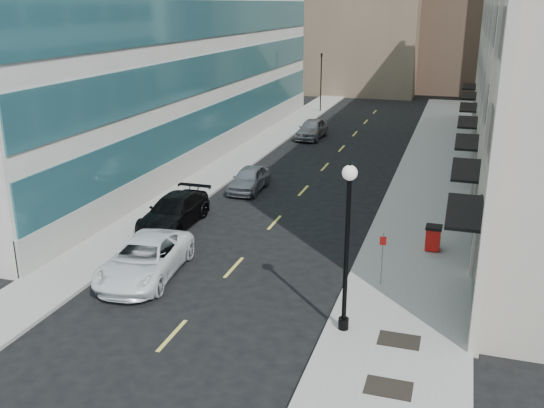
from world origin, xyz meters
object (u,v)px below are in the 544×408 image
Objects in this scene: car_black_pickup at (174,211)px; lamppost at (347,234)px; trash_bin at (433,237)px; car_grey_sedan at (312,129)px; urn_planter at (466,218)px; traffic_signal at (322,57)px; car_silver_sedan at (249,179)px; car_white_van at (145,259)px; sign_post at (382,251)px.

lamppost is (10.44, -7.99, 2.92)m from car_black_pickup.
car_grey_sedan is at bearing 118.25° from trash_bin.
trash_bin is at bearing -111.43° from urn_planter.
trash_bin is 9.14m from lamppost.
traffic_signal is 29.45m from car_silver_sedan.
car_silver_sedan is 5.54× the size of urn_planter.
lamppost is at bearing -72.44° from car_grey_sedan.
car_silver_sedan is at bearing 166.12° from urn_planter.
traffic_signal reaches higher than lamppost.
car_grey_sedan is (0.00, 29.00, 0.02)m from car_white_van.
car_grey_sedan is 32.37m from lamppost.
trash_bin is 4.76m from sign_post.
sign_post reaches higher than car_black_pickup.
trash_bin is at bearing 22.73° from car_white_van.
car_black_pickup is 1.26× the size of car_silver_sedan.
car_grey_sedan reaches higher than car_white_van.
car_grey_sedan is at bearing 89.33° from car_silver_sedan.
traffic_signal is 3.13× the size of sign_post.
traffic_signal reaches higher than car_grey_sedan.
trash_bin is (11.38, 6.28, -0.02)m from car_white_van.
lamppost is (8.84, -15.07, 2.97)m from car_silver_sedan.
car_grey_sedan is at bearing 123.83° from urn_planter.
urn_planter is (14.40, 3.91, -0.17)m from car_black_pickup.
trash_bin is (13.68, -35.72, -4.93)m from traffic_signal.
traffic_signal is 41.99m from sign_post.
car_white_van is 13.07m from car_silver_sedan.
lamppost is (8.84, -2.00, 2.90)m from car_white_van.
sign_post is (11.90, -40.06, -4.12)m from traffic_signal.
car_white_van is 1.35× the size of car_silver_sedan.
car_black_pickup reaches higher than trash_bin.
car_grey_sedan is 25.41m from trash_bin.
lamppost is 4.53m from sign_post.
car_white_van is at bearing -74.77° from car_black_pickup.
lamppost is 7.76× the size of urn_planter.
traffic_signal reaches higher than trash_bin.
traffic_signal is 14.08m from car_grey_sedan.
car_grey_sedan is (2.30, -13.00, -4.89)m from traffic_signal.
lamppost reaches higher than sign_post.
car_silver_sedan reaches higher than urn_planter.
car_silver_sedan is 15.93m from car_grey_sedan.
trash_bin is 3.89m from urn_planter.
traffic_signal reaches higher than car_black_pickup.
car_grey_sedan reaches higher than car_black_pickup.
car_grey_sedan reaches higher than urn_planter.
traffic_signal reaches higher than car_silver_sedan.
sign_post is at bearing -19.60° from car_black_pickup.
lamppost reaches higher than trash_bin.
lamppost is (11.14, -44.00, -2.01)m from traffic_signal.
traffic_signal is at bearing 104.21° from lamppost.
car_grey_sedan is 2.18× the size of sign_post.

